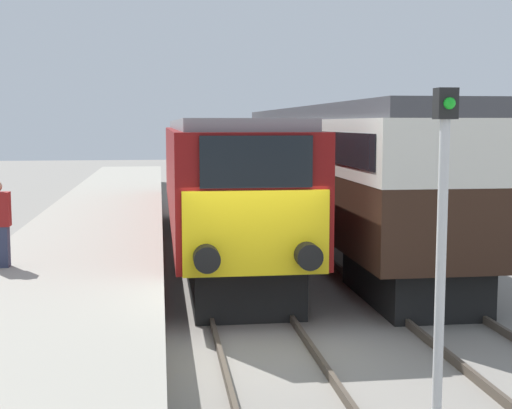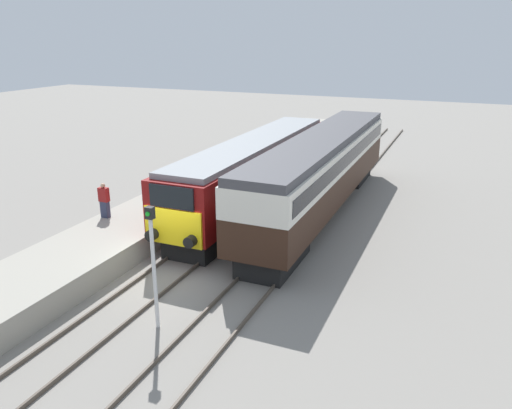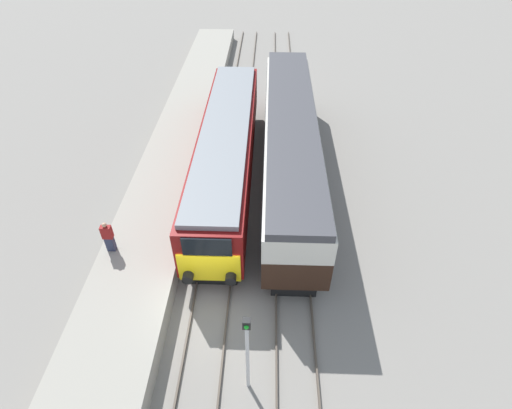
{
  "view_description": "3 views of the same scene",
  "coord_description": "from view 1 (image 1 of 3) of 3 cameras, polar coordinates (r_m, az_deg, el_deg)",
  "views": [
    {
      "loc": [
        -1.58,
        -10.89,
        3.55
      ],
      "look_at": [
        0.0,
        0.85,
        2.2
      ],
      "focal_mm": 50.0,
      "sensor_mm": 36.0,
      "label": 1
    },
    {
      "loc": [
        9.81,
        -14.19,
        8.61
      ],
      "look_at": [
        1.7,
        4.85,
        1.6
      ],
      "focal_mm": 35.0,
      "sensor_mm": 36.0,
      "label": 2
    },
    {
      "loc": [
        2.19,
        -9.39,
        13.8
      ],
      "look_at": [
        1.7,
        4.85,
        1.6
      ],
      "focal_mm": 28.0,
      "sensor_mm": 36.0,
      "label": 3
    }
  ],
  "objects": [
    {
      "name": "signal_post",
      "position": [
        8.67,
        14.67,
        -1.67
      ],
      "size": [
        0.24,
        0.28,
        3.96
      ],
      "color": "silver",
      "rests_on": "ground_plane"
    },
    {
      "name": "ground_plane",
      "position": [
        11.56,
        0.57,
        -11.39
      ],
      "size": [
        120.0,
        120.0,
        0.0
      ],
      "primitive_type": "plane",
      "color": "gray"
    },
    {
      "name": "platform_left",
      "position": [
        19.22,
        -12.72,
        -2.87
      ],
      "size": [
        3.5,
        50.0,
        0.96
      ],
      "color": "#9E998C",
      "rests_on": "ground_plane"
    },
    {
      "name": "locomotive",
      "position": [
        19.72,
        -3.05,
        2.19
      ],
      "size": [
        2.7,
        16.24,
        3.64
      ],
      "color": "black",
      "rests_on": "ground_plane"
    },
    {
      "name": "rails_near_track",
      "position": [
        16.34,
        -1.95,
        -5.81
      ],
      "size": [
        1.51,
        60.0,
        0.14
      ],
      "color": "#4C4238",
      "rests_on": "ground_plane"
    },
    {
      "name": "rails_far_track",
      "position": [
        17.01,
        9.57,
        -5.4
      ],
      "size": [
        1.5,
        60.0,
        0.14
      ],
      "color": "#4C4238",
      "rests_on": "ground_plane"
    },
    {
      "name": "passenger_carriage",
      "position": [
        20.8,
        6.21,
        3.35
      ],
      "size": [
        2.75,
        17.67,
        4.0
      ],
      "color": "black",
      "rests_on": "ground_plane"
    }
  ]
}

